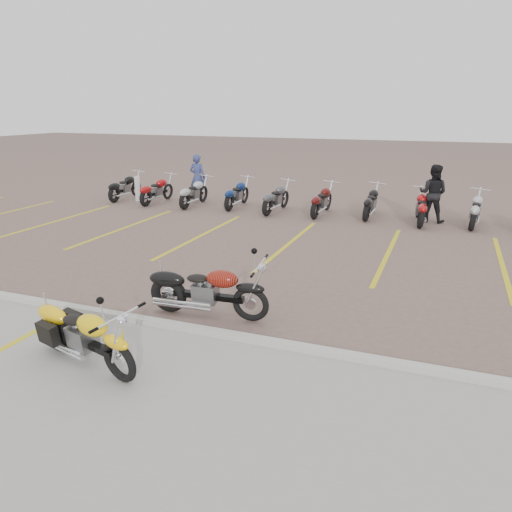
# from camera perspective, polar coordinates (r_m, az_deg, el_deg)

# --- Properties ---
(ground) EXTENTS (100.00, 100.00, 0.00)m
(ground) POSITION_cam_1_polar(r_m,az_deg,el_deg) (10.35, -2.96, -4.10)
(ground) COLOR #705A50
(ground) RESTS_ON ground
(concrete_apron) EXTENTS (60.00, 5.00, 0.01)m
(concrete_apron) POSITION_cam_1_polar(r_m,az_deg,el_deg) (6.93, -18.93, -16.31)
(concrete_apron) COLOR #9E9B93
(concrete_apron) RESTS_ON ground
(curb) EXTENTS (60.00, 0.18, 0.12)m
(curb) POSITION_cam_1_polar(r_m,az_deg,el_deg) (8.69, -8.39, -8.08)
(curb) COLOR #ADAAA3
(curb) RESTS_ON ground
(parking_stripes) EXTENTS (38.00, 5.50, 0.01)m
(parking_stripes) POSITION_cam_1_polar(r_m,az_deg,el_deg) (13.91, 3.76, 1.40)
(parking_stripes) COLOR gold
(parking_stripes) RESTS_ON ground
(yellow_cruiser) EXTENTS (2.15, 0.75, 0.91)m
(yellow_cruiser) POSITION_cam_1_polar(r_m,az_deg,el_deg) (7.80, -18.96, -8.69)
(yellow_cruiser) COLOR black
(yellow_cruiser) RESTS_ON ground
(flame_cruiser) EXTENTS (2.29, 0.38, 0.94)m
(flame_cruiser) POSITION_cam_1_polar(r_m,az_deg,el_deg) (9.05, -5.74, -4.13)
(flame_cruiser) COLOR black
(flame_cruiser) RESTS_ON ground
(person_a) EXTENTS (0.69, 0.46, 1.85)m
(person_a) POSITION_cam_1_polar(r_m,az_deg,el_deg) (20.46, -6.70, 8.91)
(person_a) COLOR navy
(person_a) RESTS_ON ground
(person_b) EXTENTS (1.04, 0.88, 1.88)m
(person_b) POSITION_cam_1_polar(r_m,az_deg,el_deg) (17.43, 19.56, 6.76)
(person_b) COLOR black
(person_b) RESTS_ON ground
(bollard) EXTENTS (0.19, 0.19, 1.00)m
(bollard) POSITION_cam_1_polar(r_m,az_deg,el_deg) (20.76, -13.38, 7.50)
(bollard) COLOR silver
(bollard) RESTS_ON ground
(bg_bike_row) EXTENTS (15.52, 2.01, 1.10)m
(bg_bike_row) POSITION_cam_1_polar(r_m,az_deg,el_deg) (17.94, 4.91, 6.65)
(bg_bike_row) COLOR black
(bg_bike_row) RESTS_ON ground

